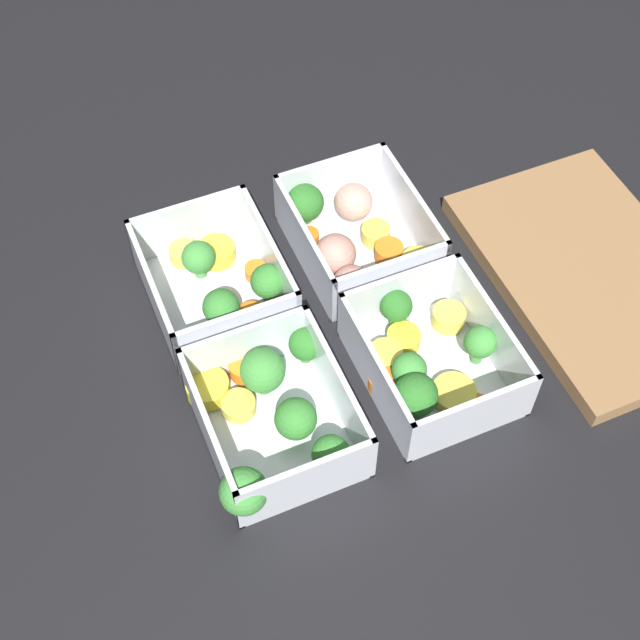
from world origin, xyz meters
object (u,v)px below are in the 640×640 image
container_far_right (428,361)px  container_near_right (272,415)px  container_near_left (221,282)px  container_far_left (352,236)px

container_far_right → container_near_right: bearing=-90.3°
container_near_right → container_near_left: bearing=177.1°
container_near_left → container_far_left: size_ratio=1.01×
container_near_right → container_far_right: same height
container_far_left → container_near_left: bearing=-88.5°
container_near_left → container_far_left: (-0.00, 0.14, -0.00)m
container_far_left → container_far_right: size_ratio=1.01×
container_near_left → container_far_right: 0.21m
container_near_left → container_far_left: bearing=91.5°
container_far_left → container_far_right: same height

